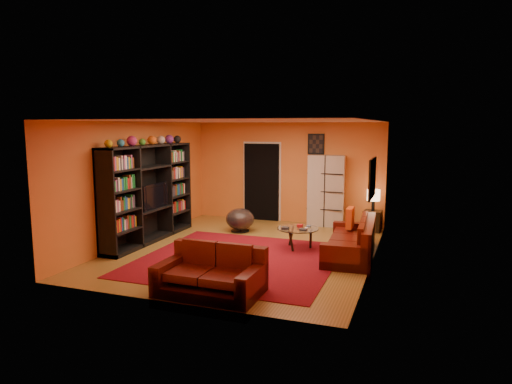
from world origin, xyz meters
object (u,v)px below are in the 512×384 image
(sofa, at_px, (355,242))
(side_table, at_px, (373,221))
(tv, at_px, (151,196))
(loveseat, at_px, (212,274))
(coffee_table, at_px, (298,230))
(bowl_chair, at_px, (240,219))
(storage_cabinet, at_px, (326,191))
(entertainment_unit, at_px, (149,193))
(table_lamp, at_px, (373,196))

(sofa, xyz_separation_m, side_table, (0.11, 2.31, -0.04))
(tv, xyz_separation_m, loveseat, (2.59, -2.43, -0.71))
(coffee_table, relative_size, bowl_chair, 1.25)
(coffee_table, xyz_separation_m, storage_cabinet, (0.10, 2.38, 0.51))
(tv, xyz_separation_m, storage_cabinet, (3.29, 2.79, -0.10))
(sofa, xyz_separation_m, coffee_table, (-1.17, 0.16, 0.10))
(entertainment_unit, distance_m, side_table, 5.27)
(side_table, xyz_separation_m, table_lamp, (0.00, 0.00, 0.61))
(loveseat, xyz_separation_m, coffee_table, (0.59, 2.84, 0.10))
(tv, xyz_separation_m, coffee_table, (3.19, 0.41, -0.61))
(loveseat, xyz_separation_m, side_table, (1.88, 4.99, -0.03))
(sofa, height_order, storage_cabinet, storage_cabinet)
(sofa, bearing_deg, tv, 179.83)
(entertainment_unit, height_order, tv, entertainment_unit)
(sofa, bearing_deg, storage_cabinet, 109.44)
(tv, xyz_separation_m, sofa, (4.36, 0.25, -0.71))
(bowl_chair, bearing_deg, tv, -136.28)
(sofa, bearing_deg, table_lamp, 83.75)
(coffee_table, distance_m, table_lamp, 2.55)
(loveseat, bearing_deg, sofa, -32.64)
(storage_cabinet, height_order, table_lamp, storage_cabinet)
(storage_cabinet, distance_m, bowl_chair, 2.32)
(entertainment_unit, height_order, coffee_table, entertainment_unit)
(side_table, bearing_deg, bowl_chair, -159.32)
(loveseat, height_order, side_table, loveseat)
(tv, distance_m, loveseat, 3.62)
(sofa, bearing_deg, entertainment_unit, 179.97)
(entertainment_unit, bearing_deg, coffee_table, 7.48)
(bowl_chair, xyz_separation_m, side_table, (2.97, 1.12, -0.05))
(loveseat, xyz_separation_m, bowl_chair, (-1.09, 3.87, 0.01))
(entertainment_unit, distance_m, sofa, 4.48)
(loveseat, distance_m, table_lamp, 5.36)
(side_table, bearing_deg, coffee_table, -120.94)
(tv, xyz_separation_m, bowl_chair, (1.50, 1.44, -0.69))
(sofa, height_order, side_table, sofa)
(loveseat, height_order, storage_cabinet, storage_cabinet)
(tv, relative_size, bowl_chair, 1.39)
(table_lamp, bearing_deg, tv, -150.24)
(tv, height_order, side_table, tv)
(bowl_chair, bearing_deg, side_table, 20.68)
(storage_cabinet, height_order, bowl_chair, storage_cabinet)
(coffee_table, xyz_separation_m, table_lamp, (1.29, 2.15, 0.47))
(coffee_table, height_order, side_table, side_table)
(tv, height_order, storage_cabinet, storage_cabinet)
(tv, height_order, coffee_table, tv)
(storage_cabinet, bearing_deg, side_table, -16.45)
(table_lamp, bearing_deg, side_table, -135.00)
(entertainment_unit, distance_m, coffee_table, 3.33)
(tv, relative_size, sofa, 0.43)
(tv, bearing_deg, bowl_chair, -46.28)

